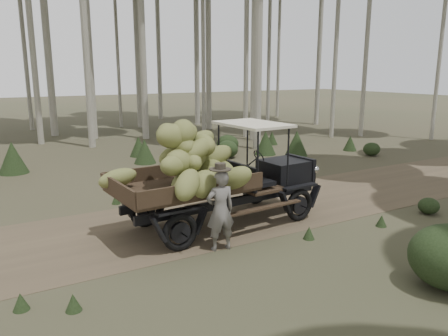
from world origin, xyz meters
The scene contains 5 objects.
ground centered at (0.00, 0.00, 0.00)m, with size 120.00×120.00×0.00m, color #473D2B.
dirt_track centered at (0.00, 0.00, 0.00)m, with size 70.00×4.00×0.01m, color brown.
banana_truck centered at (0.18, -0.75, 1.62)m, with size 5.82×2.79×2.84m.
farmer centered at (-0.11, -1.95, 0.91)m, with size 0.68×0.51×1.92m.
undergrowth centered at (2.33, 0.53, 0.56)m, with size 24.62×24.49×1.39m.
Camera 1 is at (-4.49, -9.70, 3.82)m, focal length 35.00 mm.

